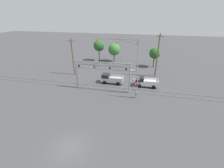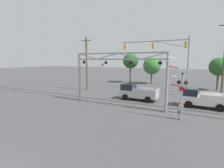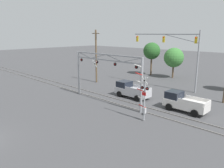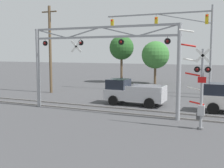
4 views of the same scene
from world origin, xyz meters
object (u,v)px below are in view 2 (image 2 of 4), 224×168
utility_pole_left (87,63)px  pickup_truck_lead (137,92)px  crossing_signal_mast (180,95)px  crossing_gantry (118,71)px  traffic_signal_span (171,54)px  utility_pole_right (224,59)px  background_tree_beyond_span (219,67)px  background_tree_far_right_verge (152,66)px  background_tree_far_left_verge (130,61)px  pickup_truck_following (201,99)px

utility_pole_left → pickup_truck_lead: bearing=-16.3°
crossing_signal_mast → crossing_gantry: bearing=166.6°
utility_pole_left → traffic_signal_span: bearing=22.4°
crossing_signal_mast → utility_pole_right: size_ratio=0.54×
utility_pole_left → background_tree_beyond_span: (19.75, 10.01, -0.63)m
crossing_gantry → pickup_truck_lead: 4.92m
pickup_truck_lead → background_tree_beyond_span: (9.60, 12.99, 3.02)m
background_tree_far_right_verge → background_tree_far_left_verge: bearing=-176.5°
crossing_gantry → background_tree_far_right_verge: bearing=94.4°
utility_pole_left → crossing_signal_mast: bearing=-27.6°
traffic_signal_span → pickup_truck_following: traffic_signal_span is taller
background_tree_far_right_verge → utility_pole_right: bearing=-38.3°
background_tree_far_right_verge → pickup_truck_following: bearing=-57.9°
crossing_gantry → background_tree_beyond_span: crossing_gantry is taller
utility_pole_right → background_tree_beyond_span: utility_pole_right is taller
pickup_truck_following → background_tree_far_left_verge: bearing=133.5°
crossing_signal_mast → traffic_signal_span: traffic_signal_span is taller
background_tree_far_left_verge → pickup_truck_lead: bearing=-64.9°
crossing_gantry → utility_pole_left: size_ratio=1.23×
utility_pole_right → background_tree_far_right_verge: size_ratio=1.77×
pickup_truck_lead → utility_pole_left: bearing=163.7°
pickup_truck_lead → utility_pole_left: utility_pole_left is taller
background_tree_beyond_span → pickup_truck_lead: bearing=-126.5°
pickup_truck_lead → background_tree_far_right_verge: (-2.45, 15.73, 2.91)m
crossing_gantry → crossing_signal_mast: size_ratio=2.01×
crossing_gantry → crossing_signal_mast: crossing_gantry is taller
utility_pole_right → background_tree_far_left_verge: (-17.02, 9.37, -0.36)m
traffic_signal_span → background_tree_far_right_verge: traffic_signal_span is taller
traffic_signal_span → background_tree_far_right_verge: (-5.04, 7.50, -2.21)m
pickup_truck_lead → traffic_signal_span: bearing=72.6°
utility_pole_right → background_tree_far_left_verge: bearing=151.2°
background_tree_beyond_span → background_tree_far_left_verge: bearing=171.7°
crossing_gantry → utility_pole_left: bearing=143.7°
pickup_truck_lead → pickup_truck_following: (7.50, -0.11, -0.00)m
crossing_signal_mast → background_tree_far_right_verge: 22.80m
crossing_gantry → utility_pole_right: utility_pole_right is taller
crossing_signal_mast → utility_pole_left: utility_pole_left is taller
background_tree_beyond_span → background_tree_far_left_verge: 17.05m
background_tree_beyond_span → background_tree_far_right_verge: size_ratio=0.97×
background_tree_beyond_span → utility_pole_left: bearing=-153.1°
crossing_signal_mast → pickup_truck_following: 5.65m
utility_pole_right → pickup_truck_lead: bearing=-148.2°
crossing_signal_mast → utility_pole_left: size_ratio=0.61×
utility_pole_right → background_tree_far_left_verge: 19.43m
background_tree_beyond_span → pickup_truck_following: bearing=-99.1°
crossing_gantry → background_tree_far_right_verge: size_ratio=1.92×
traffic_signal_span → background_tree_far_left_verge: (-9.83, 7.21, -1.22)m
crossing_signal_mast → pickup_truck_lead: (-5.92, 5.41, -1.18)m
background_tree_far_left_verge → crossing_gantry: bearing=-71.9°
pickup_truck_following → utility_pole_right: (2.28, 6.18, 4.26)m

